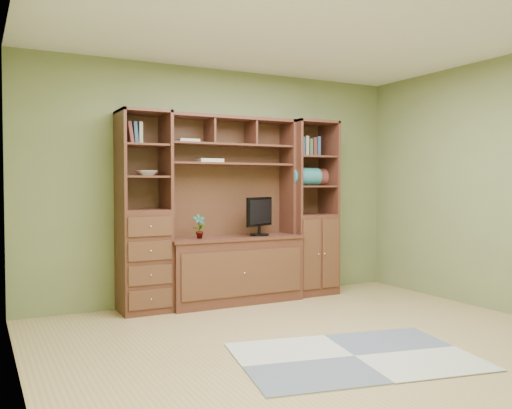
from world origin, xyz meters
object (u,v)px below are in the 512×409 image
center_hutch (234,210)px  left_tower (144,212)px  right_tower (310,208)px  monitor (259,209)px

center_hutch → left_tower: bearing=177.7°
left_tower → right_tower: (2.02, 0.00, 0.00)m
center_hutch → left_tower: 1.00m
center_hutch → left_tower: (-1.00, 0.04, 0.00)m
monitor → center_hutch: bearing=143.3°
center_hutch → left_tower: size_ratio=1.00×
left_tower → right_tower: 2.02m
left_tower → monitor: 1.30m
center_hutch → right_tower: same height
left_tower → monitor: bearing=-3.3°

